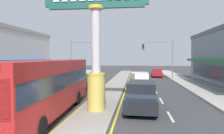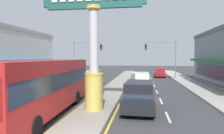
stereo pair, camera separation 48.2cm
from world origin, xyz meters
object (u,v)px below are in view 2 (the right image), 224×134
object	(u,v)px
suv_far_right_lane	(140,82)
traffic_light_right_side	(164,52)
suv_mid_left_lane	(139,96)
street_bench	(9,90)
district_sign	(94,45)
traffic_light_left_side	(84,53)
sedan_kerb_right	(92,80)
sedan_far_left_oncoming	(160,73)
bus_near_right_lane	(44,84)

from	to	relation	value
suv_far_right_lane	traffic_light_right_side	bearing A→B (deg)	73.61
suv_mid_left_lane	street_bench	size ratio (longest dim) A/B	2.92
district_sign	street_bench	bearing A→B (deg)	156.27
traffic_light_left_side	street_bench	bearing A→B (deg)	-97.33
traffic_light_right_side	sedan_kerb_right	distance (m)	13.86
sedan_far_left_oncoming	street_bench	size ratio (longest dim) A/B	2.73
traffic_light_left_side	sedan_kerb_right	size ratio (longest dim) A/B	1.42
suv_mid_left_lane	street_bench	world-z (taller)	suv_mid_left_lane
suv_far_right_lane	street_bench	xyz separation A→B (m)	(-11.32, -4.65, -0.34)
bus_near_right_lane	sedan_kerb_right	xyz separation A→B (m)	(0.00, 11.86, -1.08)
suv_mid_left_lane	sedan_far_left_oncoming	distance (m)	23.95
district_sign	traffic_light_right_side	distance (m)	21.55
suv_far_right_lane	sedan_kerb_right	world-z (taller)	suv_far_right_lane
sedan_far_left_oncoming	bus_near_right_lane	bearing A→B (deg)	-109.39
district_sign	sedan_kerb_right	bearing A→B (deg)	104.60
suv_far_right_lane	sedan_kerb_right	bearing A→B (deg)	156.64
street_bench	traffic_light_left_side	bearing A→B (deg)	82.67
street_bench	sedan_far_left_oncoming	bearing A→B (deg)	54.64
sedan_far_left_oncoming	traffic_light_left_side	bearing A→B (deg)	-161.07
traffic_light_right_side	street_bench	size ratio (longest dim) A/B	3.87
district_sign	traffic_light_left_side	xyz separation A→B (m)	(-6.40, 20.05, 0.05)
bus_near_right_lane	street_bench	xyz separation A→B (m)	(-5.68, 4.78, -1.22)
suv_far_right_lane	district_sign	bearing A→B (deg)	-108.58
district_sign	sedan_kerb_right	distance (m)	11.69
suv_mid_left_lane	sedan_kerb_right	distance (m)	11.65
district_sign	bus_near_right_lane	world-z (taller)	district_sign
traffic_light_right_side	sedan_kerb_right	size ratio (longest dim) A/B	1.42
sedan_kerb_right	suv_mid_left_lane	bearing A→B (deg)	-61.09
suv_mid_left_lane	bus_near_right_lane	bearing A→B (deg)	-163.57
sedan_far_left_oncoming	sedan_kerb_right	world-z (taller)	same
bus_near_right_lane	sedan_far_left_oncoming	bearing A→B (deg)	70.61
suv_mid_left_lane	sedan_far_left_oncoming	bearing A→B (deg)	82.08
bus_near_right_lane	district_sign	bearing A→B (deg)	20.35
suv_mid_left_lane	sedan_far_left_oncoming	size ratio (longest dim) A/B	1.07
suv_far_right_lane	suv_mid_left_lane	bearing A→B (deg)	-90.02
traffic_light_left_side	sedan_kerb_right	distance (m)	10.49
district_sign	sedan_far_left_oncoming	world-z (taller)	district_sign
traffic_light_left_side	sedan_far_left_oncoming	world-z (taller)	traffic_light_left_side
suv_far_right_lane	bus_near_right_lane	bearing A→B (deg)	-120.87
suv_far_right_lane	suv_mid_left_lane	world-z (taller)	same
suv_mid_left_lane	sedan_far_left_oncoming	xyz separation A→B (m)	(3.30, 23.72, -0.20)
traffic_light_left_side	suv_far_right_lane	size ratio (longest dim) A/B	1.35
street_bench	district_sign	bearing A→B (deg)	-23.73
traffic_light_right_side	suv_far_right_lane	size ratio (longest dim) A/B	1.35
sedan_far_left_oncoming	street_bench	world-z (taller)	sedan_far_left_oncoming
suv_far_right_lane	sedan_kerb_right	xyz separation A→B (m)	(-5.63, 2.43, -0.20)
district_sign	traffic_light_left_side	bearing A→B (deg)	107.72
traffic_light_left_side	suv_mid_left_lane	distance (m)	21.75
traffic_light_right_side	sedan_far_left_oncoming	bearing A→B (deg)	94.37
district_sign	street_bench	xyz separation A→B (m)	(-8.50, 3.74, -3.55)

